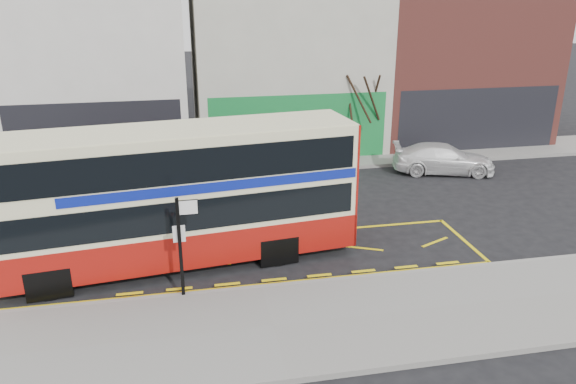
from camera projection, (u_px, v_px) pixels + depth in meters
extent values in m
plane|color=black|center=(259.00, 284.00, 15.68)|extent=(120.00, 120.00, 0.00)
cube|color=gray|center=(273.00, 328.00, 13.54)|extent=(40.00, 4.00, 0.15)
cube|color=gray|center=(261.00, 288.00, 15.31)|extent=(40.00, 0.15, 0.15)
cube|color=gray|center=(225.00, 165.00, 25.78)|extent=(50.00, 3.00, 0.15)
cube|color=beige|center=(99.00, 59.00, 26.93)|extent=(8.00, 8.00, 9.00)
cube|color=black|center=(96.00, 139.00, 24.27)|extent=(7.36, 0.06, 3.20)
cube|color=black|center=(97.00, 143.00, 24.36)|extent=(5.60, 0.04, 2.00)
cube|color=beige|center=(283.00, 60.00, 28.65)|extent=(9.00, 8.00, 8.50)
cube|color=#157834|center=(299.00, 129.00, 25.90)|extent=(8.28, 0.06, 3.20)
cube|color=black|center=(299.00, 133.00, 25.99)|extent=(6.30, 0.04, 2.00)
cube|color=brown|center=(446.00, 66.00, 30.45)|extent=(9.00, 8.00, 7.50)
cube|color=black|center=(478.00, 121.00, 27.53)|extent=(8.28, 0.06, 3.20)
cube|color=black|center=(477.00, 125.00, 27.61)|extent=(6.30, 0.04, 2.00)
cube|color=beige|center=(178.00, 193.00, 16.17)|extent=(10.47, 3.54, 3.78)
cube|color=maroon|center=(181.00, 237.00, 16.64)|extent=(10.52, 3.58, 1.03)
cube|color=maroon|center=(342.00, 176.00, 17.64)|extent=(0.34, 2.36, 3.78)
cube|color=black|center=(179.00, 201.00, 16.26)|extent=(10.07, 3.55, 0.89)
cube|color=black|center=(175.00, 155.00, 15.77)|extent=(10.07, 3.55, 0.93)
cube|color=navy|center=(209.00, 174.00, 16.27)|extent=(8.44, 3.34, 0.28)
cube|color=beige|center=(173.00, 131.00, 15.53)|extent=(10.46, 3.45, 0.11)
cylinder|color=black|center=(49.00, 283.00, 14.79)|extent=(0.96, 0.37, 0.93)
cylinder|color=black|center=(54.00, 250.00, 16.66)|extent=(0.96, 0.37, 0.93)
cylinder|color=black|center=(279.00, 250.00, 16.62)|extent=(0.96, 0.37, 0.93)
cylinder|color=black|center=(260.00, 224.00, 18.49)|extent=(0.96, 0.37, 0.93)
cube|color=black|center=(180.00, 248.00, 14.41)|extent=(0.09, 0.09, 2.73)
cube|color=white|center=(188.00, 207.00, 14.09)|extent=(0.49, 0.06, 0.40)
cube|color=white|center=(179.00, 234.00, 14.33)|extent=(0.32, 0.04, 0.46)
imported|color=#A2A2A6|center=(13.00, 180.00, 21.89)|extent=(4.43, 2.85, 1.40)
imported|color=#373B3E|center=(206.00, 168.00, 23.17)|extent=(4.84, 2.29, 1.53)
imported|color=white|center=(443.00, 159.00, 24.81)|extent=(4.73, 2.90, 1.28)
cylinder|color=black|center=(360.00, 139.00, 26.81)|extent=(0.24, 0.24, 1.90)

